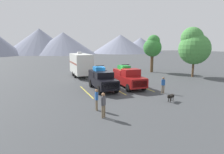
{
  "coord_description": "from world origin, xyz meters",
  "views": [
    {
      "loc": [
        -7.84,
        -18.91,
        4.85
      ],
      "look_at": [
        0.0,
        0.73,
        1.2
      ],
      "focal_mm": 29.82,
      "sensor_mm": 36.0,
      "label": 1
    }
  ],
  "objects_px": {
    "pickup_truck_a": "(102,79)",
    "person_b": "(97,98)",
    "dog": "(170,96)",
    "pickup_truck_b": "(128,77)",
    "person_a": "(103,103)",
    "camper_trailer_a": "(81,64)",
    "person_c": "(163,84)"
  },
  "relations": [
    {
      "from": "camper_trailer_a",
      "to": "person_b",
      "type": "xyz_separation_m",
      "value": [
        -2.27,
        -15.58,
        -1.05
      ]
    },
    {
      "from": "pickup_truck_b",
      "to": "person_b",
      "type": "relative_size",
      "value": 3.3
    },
    {
      "from": "person_a",
      "to": "camper_trailer_a",
      "type": "bearing_deg",
      "value": 82.47
    },
    {
      "from": "person_c",
      "to": "dog",
      "type": "distance_m",
      "value": 2.93
    },
    {
      "from": "pickup_truck_b",
      "to": "person_b",
      "type": "distance_m",
      "value": 8.37
    },
    {
      "from": "pickup_truck_b",
      "to": "dog",
      "type": "relative_size",
      "value": 5.7
    },
    {
      "from": "person_c",
      "to": "person_a",
      "type": "bearing_deg",
      "value": -153.48
    },
    {
      "from": "person_a",
      "to": "pickup_truck_b",
      "type": "bearing_deg",
      "value": 53.41
    },
    {
      "from": "camper_trailer_a",
      "to": "person_b",
      "type": "relative_size",
      "value": 4.65
    },
    {
      "from": "pickup_truck_b",
      "to": "person_c",
      "type": "height_order",
      "value": "pickup_truck_b"
    },
    {
      "from": "dog",
      "to": "pickup_truck_a",
      "type": "bearing_deg",
      "value": 121.4
    },
    {
      "from": "person_a",
      "to": "person_b",
      "type": "height_order",
      "value": "person_a"
    },
    {
      "from": "camper_trailer_a",
      "to": "person_b",
      "type": "distance_m",
      "value": 15.78
    },
    {
      "from": "person_b",
      "to": "pickup_truck_b",
      "type": "bearing_deg",
      "value": 47.04
    },
    {
      "from": "pickup_truck_a",
      "to": "person_b",
      "type": "relative_size",
      "value": 3.24
    },
    {
      "from": "dog",
      "to": "pickup_truck_b",
      "type": "bearing_deg",
      "value": 97.37
    },
    {
      "from": "camper_trailer_a",
      "to": "person_a",
      "type": "distance_m",
      "value": 17.32
    },
    {
      "from": "person_a",
      "to": "dog",
      "type": "distance_m",
      "value": 6.67
    },
    {
      "from": "camper_trailer_a",
      "to": "person_a",
      "type": "bearing_deg",
      "value": -97.53
    },
    {
      "from": "pickup_truck_b",
      "to": "person_b",
      "type": "height_order",
      "value": "pickup_truck_b"
    },
    {
      "from": "person_a",
      "to": "dog",
      "type": "bearing_deg",
      "value": 10.66
    },
    {
      "from": "pickup_truck_b",
      "to": "camper_trailer_a",
      "type": "bearing_deg",
      "value": 109.93
    },
    {
      "from": "pickup_truck_b",
      "to": "person_b",
      "type": "bearing_deg",
      "value": -132.96
    },
    {
      "from": "camper_trailer_a",
      "to": "person_c",
      "type": "bearing_deg",
      "value": -67.62
    },
    {
      "from": "pickup_truck_a",
      "to": "pickup_truck_b",
      "type": "bearing_deg",
      "value": -1.66
    },
    {
      "from": "pickup_truck_a",
      "to": "camper_trailer_a",
      "type": "distance_m",
      "value": 9.41
    },
    {
      "from": "person_c",
      "to": "person_b",
      "type": "bearing_deg",
      "value": -163.42
    },
    {
      "from": "pickup_truck_a",
      "to": "person_b",
      "type": "bearing_deg",
      "value": -112.25
    },
    {
      "from": "person_b",
      "to": "pickup_truck_a",
      "type": "bearing_deg",
      "value": 67.75
    },
    {
      "from": "pickup_truck_a",
      "to": "pickup_truck_b",
      "type": "height_order",
      "value": "pickup_truck_b"
    },
    {
      "from": "pickup_truck_b",
      "to": "person_a",
      "type": "relative_size",
      "value": 3.09
    },
    {
      "from": "person_b",
      "to": "dog",
      "type": "height_order",
      "value": "person_b"
    }
  ]
}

